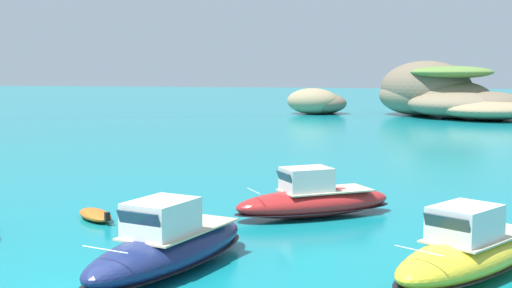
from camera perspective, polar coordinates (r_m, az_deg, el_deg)
name	(u,v)px	position (r m, az deg, el deg)	size (l,w,h in m)	color
islet_large	(446,96)	(94.44, 15.58, 3.88)	(23.06, 21.23, 7.47)	#756651
islet_small	(318,102)	(97.64, 5.17, 3.49)	(8.96, 9.64, 3.66)	#9E8966
motorboat_yellow	(469,252)	(23.01, 17.40, -8.60)	(6.31, 7.90, 2.33)	yellow
motorboat_red	(313,200)	(30.55, 4.81, -4.69)	(7.51, 6.05, 2.22)	red
motorboat_navy	(168,246)	(22.73, -7.33, -8.48)	(4.60, 8.50, 2.40)	navy
dinghy_tender	(96,215)	(30.73, -13.26, -5.77)	(2.64, 2.59, 0.58)	orange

